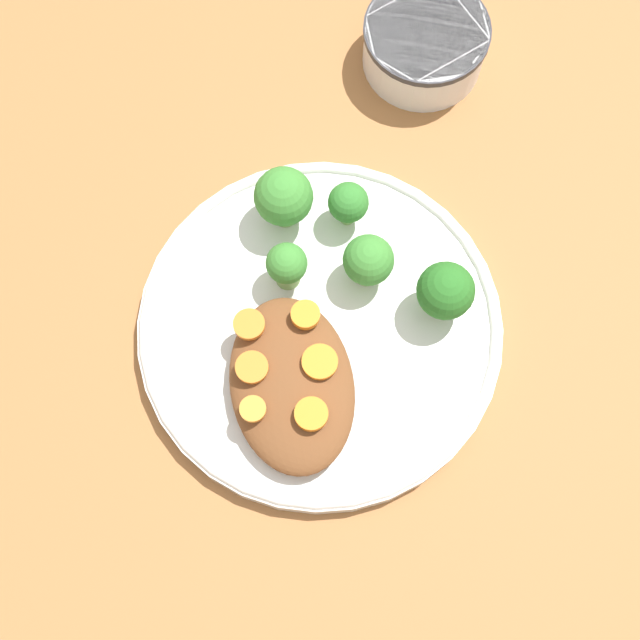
% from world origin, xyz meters
% --- Properties ---
extents(ground_plane, '(4.00, 4.00, 0.00)m').
position_xyz_m(ground_plane, '(0.00, 0.00, 0.00)').
color(ground_plane, '#9E6638').
extents(plate, '(0.29, 0.29, 0.02)m').
position_xyz_m(plate, '(0.00, 0.00, 0.01)').
color(plate, silver).
rests_on(plate, ground_plane).
extents(dip_bowl, '(0.11, 0.11, 0.05)m').
position_xyz_m(dip_bowl, '(-0.24, 0.13, 0.03)').
color(dip_bowl, silver).
rests_on(dip_bowl, ground_plane).
extents(stew_mound, '(0.14, 0.09, 0.03)m').
position_xyz_m(stew_mound, '(0.05, -0.03, 0.03)').
color(stew_mound, brown).
rests_on(stew_mound, plate).
extents(broccoli_floret_0, '(0.04, 0.04, 0.05)m').
position_xyz_m(broccoli_floret_0, '(-0.04, 0.04, 0.05)').
color(broccoli_floret_0, '#7FA85B').
rests_on(broccoli_floret_0, plate).
extents(broccoli_floret_1, '(0.05, 0.05, 0.06)m').
position_xyz_m(broccoli_floret_1, '(-0.10, -0.01, 0.05)').
color(broccoli_floret_1, '#7FA85B').
rests_on(broccoli_floret_1, plate).
extents(broccoli_floret_2, '(0.03, 0.03, 0.05)m').
position_xyz_m(broccoli_floret_2, '(-0.04, -0.02, 0.05)').
color(broccoli_floret_2, '#759E51').
rests_on(broccoli_floret_2, plate).
extents(broccoli_floret_3, '(0.03, 0.03, 0.05)m').
position_xyz_m(broccoli_floret_3, '(-0.09, 0.04, 0.05)').
color(broccoli_floret_3, '#7FA85B').
rests_on(broccoli_floret_3, plate).
extents(broccoli_floret_4, '(0.04, 0.04, 0.06)m').
position_xyz_m(broccoli_floret_4, '(-0.00, 0.10, 0.05)').
color(broccoli_floret_4, '#759E51').
rests_on(broccoli_floret_4, plate).
extents(carrot_slice_0, '(0.03, 0.03, 0.00)m').
position_xyz_m(carrot_slice_0, '(0.04, -0.01, 0.05)').
color(carrot_slice_0, orange).
rests_on(carrot_slice_0, stew_mound).
extents(carrot_slice_1, '(0.02, 0.02, 0.01)m').
position_xyz_m(carrot_slice_1, '(0.00, -0.01, 0.05)').
color(carrot_slice_1, orange).
rests_on(carrot_slice_1, stew_mound).
extents(carrot_slice_2, '(0.02, 0.02, 0.00)m').
position_xyz_m(carrot_slice_2, '(0.06, -0.06, 0.05)').
color(carrot_slice_2, orange).
rests_on(carrot_slice_2, stew_mound).
extents(carrot_slice_3, '(0.02, 0.02, 0.01)m').
position_xyz_m(carrot_slice_3, '(0.08, -0.02, 0.05)').
color(carrot_slice_3, orange).
rests_on(carrot_slice_3, stew_mound).
extents(carrot_slice_4, '(0.02, 0.02, 0.00)m').
position_xyz_m(carrot_slice_4, '(0.03, -0.06, 0.05)').
color(carrot_slice_4, orange).
rests_on(carrot_slice_4, stew_mound).
extents(carrot_slice_5, '(0.02, 0.02, 0.01)m').
position_xyz_m(carrot_slice_5, '(0.00, -0.05, 0.05)').
color(carrot_slice_5, orange).
rests_on(carrot_slice_5, stew_mound).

